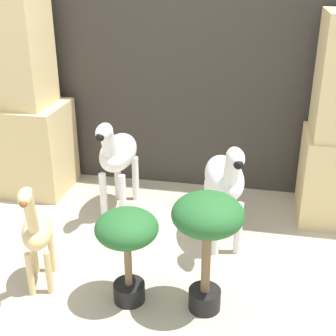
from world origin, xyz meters
name	(u,v)px	position (x,y,z in m)	size (l,w,h in m)	color
ground_plane	(129,326)	(0.00, 0.00, 0.00)	(14.00, 14.00, 0.00)	#B2A88E
wall_back	(188,27)	(0.00, 1.54, 1.10)	(6.40, 0.08, 2.20)	#38332D
zebra_right	(225,180)	(0.34, 0.78, 0.39)	(0.31, 0.55, 0.66)	white
zebra_left	(117,154)	(-0.35, 1.02, 0.39)	(0.21, 0.54, 0.66)	white
giraffe_figurine	(36,232)	(-0.50, 0.20, 0.31)	(0.23, 0.39, 0.62)	#E0C184
potted_palm_front	(207,226)	(0.31, 0.19, 0.45)	(0.32, 0.32, 0.59)	black
potted_palm_back	(127,238)	(-0.05, 0.17, 0.35)	(0.29, 0.29, 0.48)	black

